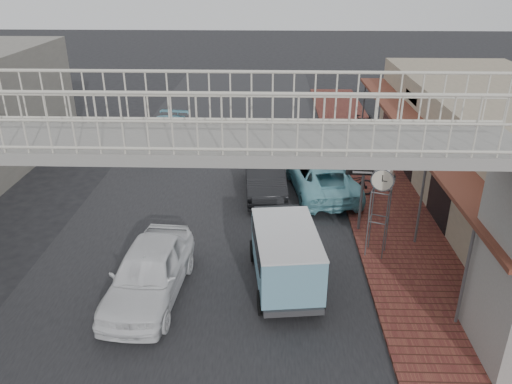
# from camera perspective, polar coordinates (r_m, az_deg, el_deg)

# --- Properties ---
(ground) EXTENTS (120.00, 120.00, 0.00)m
(ground) POSITION_cam_1_polar(r_m,az_deg,el_deg) (15.81, -6.40, -7.41)
(ground) COLOR black
(ground) RESTS_ON ground
(road_strip) EXTENTS (10.00, 60.00, 0.01)m
(road_strip) POSITION_cam_1_polar(r_m,az_deg,el_deg) (15.80, -6.40, -7.40)
(road_strip) COLOR black
(road_strip) RESTS_ON ground
(sidewalk) EXTENTS (3.00, 40.00, 0.10)m
(sidewalk) POSITION_cam_1_polar(r_m,az_deg,el_deg) (18.76, 14.98, -2.55)
(sidewalk) COLOR brown
(sidewalk) RESTS_ON ground
(footbridge) EXTENTS (16.40, 2.40, 6.34)m
(footbridge) POSITION_cam_1_polar(r_m,az_deg,el_deg) (10.82, -10.00, -4.26)
(footbridge) COLOR gray
(footbridge) RESTS_ON ground
(white_hatchback) EXTENTS (2.10, 4.54, 1.51)m
(white_hatchback) POSITION_cam_1_polar(r_m,az_deg,el_deg) (13.95, -12.14, -8.95)
(white_hatchback) COLOR white
(white_hatchback) RESTS_ON ground
(dark_sedan) EXTENTS (1.80, 4.39, 1.41)m
(dark_sedan) POSITION_cam_1_polar(r_m,az_deg,el_deg) (19.74, 1.03, 1.82)
(dark_sedan) COLOR black
(dark_sedan) RESTS_ON ground
(angkot_curb) EXTENTS (2.92, 5.23, 1.38)m
(angkot_curb) POSITION_cam_1_polar(r_m,az_deg,el_deg) (19.91, 7.52, 1.76)
(angkot_curb) COLOR #7AC7D4
(angkot_curb) RESTS_ON ground
(angkot_far) EXTENTS (2.44, 4.72, 1.31)m
(angkot_far) POSITION_cam_1_polar(r_m,az_deg,el_deg) (25.56, -10.69, 6.61)
(angkot_far) COLOR #79BFD3
(angkot_far) RESTS_ON ground
(angkot_van) EXTENTS (2.08, 3.89, 1.83)m
(angkot_van) POSITION_cam_1_polar(r_m,az_deg,el_deg) (13.87, 3.34, -6.60)
(angkot_van) COLOR black
(angkot_van) RESTS_ON ground
(motorcycle_near) EXTENTS (2.00, 1.05, 1.00)m
(motorcycle_near) POSITION_cam_1_polar(r_m,az_deg,el_deg) (19.88, 10.72, 1.21)
(motorcycle_near) COLOR black
(motorcycle_near) RESTS_ON sidewalk
(motorcycle_far) EXTENTS (1.83, 0.82, 1.06)m
(motorcycle_far) POSITION_cam_1_polar(r_m,az_deg,el_deg) (27.28, 12.07, 7.58)
(motorcycle_far) COLOR black
(motorcycle_far) RESTS_ON sidewalk
(street_clock) EXTENTS (0.74, 0.70, 2.86)m
(street_clock) POSITION_cam_1_polar(r_m,az_deg,el_deg) (15.11, 14.26, 0.96)
(street_clock) COLOR #59595B
(street_clock) RESTS_ON sidewalk
(arrow_sign) EXTENTS (1.74, 1.11, 2.98)m
(arrow_sign) POSITION_cam_1_polar(r_m,az_deg,el_deg) (16.56, 14.84, 3.11)
(arrow_sign) COLOR #59595B
(arrow_sign) RESTS_ON sidewalk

